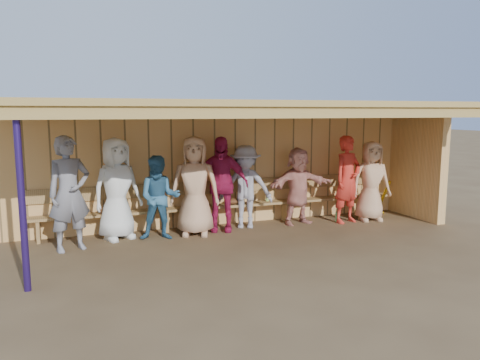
% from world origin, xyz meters
% --- Properties ---
extents(ground, '(90.00, 90.00, 0.00)m').
position_xyz_m(ground, '(0.00, 0.00, 0.00)').
color(ground, brown).
rests_on(ground, ground).
extents(player_a, '(0.83, 0.68, 1.94)m').
position_xyz_m(player_a, '(-3.04, 0.34, 0.97)').
color(player_a, gray).
rests_on(player_a, ground).
extents(player_b, '(1.07, 0.90, 1.87)m').
position_xyz_m(player_b, '(-2.22, 0.81, 0.94)').
color(player_b, white).
rests_on(player_b, ground).
extents(player_c, '(0.86, 0.74, 1.55)m').
position_xyz_m(player_c, '(-1.50, 0.52, 0.77)').
color(player_c, '#33688C').
rests_on(player_c, ground).
extents(player_d, '(1.18, 0.82, 1.86)m').
position_xyz_m(player_d, '(-0.27, 0.74, 0.93)').
color(player_d, '#AC1B48').
rests_on(player_d, ground).
extents(player_e, '(1.23, 0.99, 1.67)m').
position_xyz_m(player_e, '(0.28, 0.81, 0.83)').
color(player_e, '#9C9AA2').
rests_on(player_e, ground).
extents(player_f, '(1.54, 0.67, 1.61)m').
position_xyz_m(player_f, '(1.42, 0.73, 0.80)').
color(player_f, tan).
rests_on(player_f, ground).
extents(player_g, '(0.76, 0.59, 1.84)m').
position_xyz_m(player_g, '(2.46, 0.50, 0.92)').
color(player_g, red).
rests_on(player_g, ground).
extents(player_h, '(0.93, 0.70, 1.71)m').
position_xyz_m(player_h, '(3.04, 0.48, 0.86)').
color(player_h, tan).
rests_on(player_h, ground).
extents(player_extra, '(1.06, 0.85, 1.88)m').
position_xyz_m(player_extra, '(-0.82, 0.61, 0.94)').
color(player_extra, tan).
rests_on(player_extra, ground).
extents(dugout_structure, '(8.80, 3.20, 2.50)m').
position_xyz_m(dugout_structure, '(0.39, 0.69, 1.69)').
color(dugout_structure, '#E6AD62').
rests_on(dugout_structure, ground).
extents(bench, '(7.60, 0.34, 0.93)m').
position_xyz_m(bench, '(0.00, 1.12, 0.53)').
color(bench, '#A88048').
rests_on(bench, ground).
extents(dugout_equipment, '(6.29, 0.62, 0.80)m').
position_xyz_m(dugout_equipment, '(-0.67, 0.99, 0.49)').
color(dugout_equipment, gold).
rests_on(dugout_equipment, ground).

